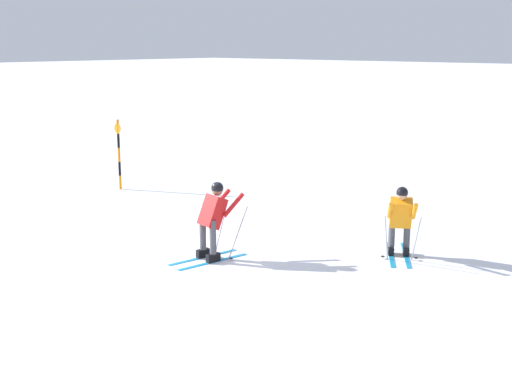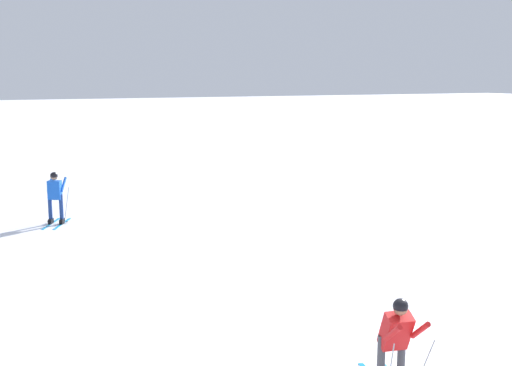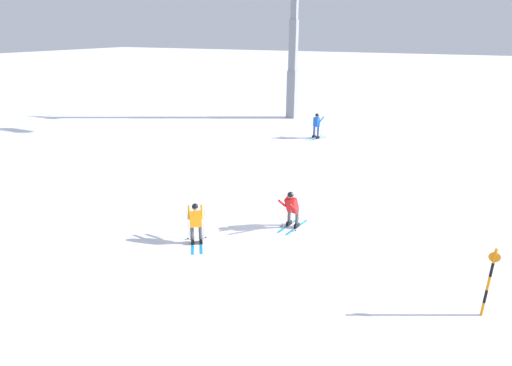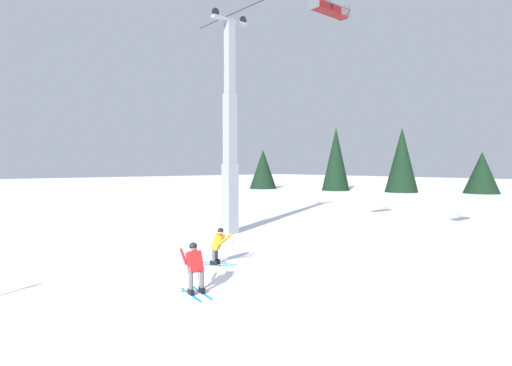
{
  "view_description": "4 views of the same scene",
  "coord_description": "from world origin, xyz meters",
  "views": [
    {
      "loc": [
        8.23,
        9.7,
        4.16
      ],
      "look_at": [
        -0.8,
        1.65,
        1.58
      ],
      "focal_mm": 46.02,
      "sensor_mm": 36.0,
      "label": 1
    },
    {
      "loc": [
        -7.89,
        6.69,
        4.91
      ],
      "look_at": [
        0.4,
        2.91,
        3.33
      ],
      "focal_mm": 43.63,
      "sensor_mm": 36.0,
      "label": 2
    },
    {
      "loc": [
        -13.85,
        -4.12,
        7.22
      ],
      "look_at": [
        -0.3,
        2.44,
        1.55
      ],
      "focal_mm": 28.7,
      "sensor_mm": 36.0,
      "label": 3
    },
    {
      "loc": [
        10.34,
        -5.96,
        3.87
      ],
      "look_at": [
        0.05,
        2.92,
        3.31
      ],
      "focal_mm": 29.43,
      "sensor_mm": 36.0,
      "label": 4
    }
  ],
  "objects": [
    {
      "name": "ground_plane",
      "position": [
        0.0,
        0.0,
        0.0
      ],
      "size": [
        260.0,
        260.0,
        0.0
      ],
      "primitive_type": "plane",
      "color": "white"
    },
    {
      "name": "skier_carving_main",
      "position": [
        -0.43,
        0.87,
        0.88
      ],
      "size": [
        1.63,
        0.83,
        1.65
      ],
      "color": "#198CCC",
      "rests_on": "ground_plane"
    },
    {
      "name": "skier_distant_uphill",
      "position": [
        13.4,
        4.35,
        1.04
      ],
      "size": [
        1.67,
        1.14,
        1.79
      ],
      "color": "#198CCC",
      "rests_on": "ground_plane"
    }
  ]
}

